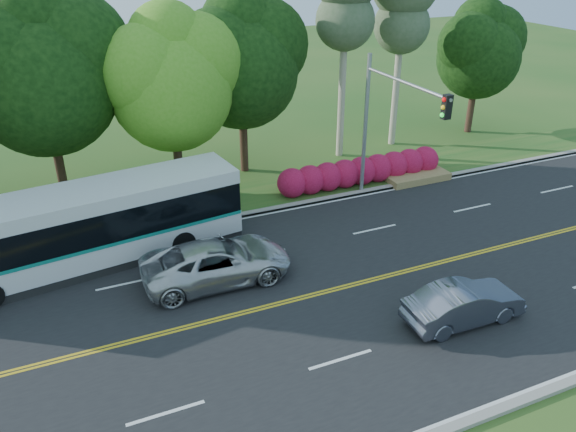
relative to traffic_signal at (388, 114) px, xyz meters
name	(u,v)px	position (x,y,z in m)	size (l,w,h in m)	color
ground	(307,297)	(-6.49, -5.40, -4.67)	(120.00, 120.00, 0.00)	#24551C
road	(307,297)	(-6.49, -5.40, -4.66)	(60.00, 14.00, 0.02)	black
curb_north	(243,215)	(-6.49, 1.75, -4.60)	(60.00, 0.30, 0.15)	gray
grass_verge	(230,200)	(-6.49, 3.60, -4.62)	(60.00, 4.00, 0.10)	#24551C
lane_markings	(305,297)	(-6.59, -5.40, -4.65)	(57.60, 13.82, 0.00)	gold
tree_row	(95,60)	(-11.65, 6.73, 2.06)	(44.70, 9.10, 13.84)	black
bougainvillea_hedge	(365,171)	(0.69, 2.75, -3.95)	(9.50, 2.25, 1.50)	maroon
traffic_signal	(388,114)	(0.00, 0.00, 0.00)	(0.42, 6.10, 7.00)	#95979E
transit_bus	(88,228)	(-13.43, 0.17, -3.08)	(12.37, 4.24, 3.18)	silver
sedan	(464,304)	(-2.23, -8.80, -3.95)	(1.48, 4.24, 1.40)	slate
suv	(217,262)	(-9.16, -3.01, -3.86)	(2.62, 5.68, 1.58)	silver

